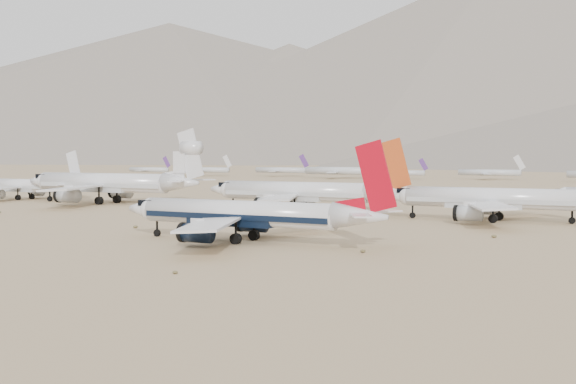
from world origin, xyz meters
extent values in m
plane|color=#947A56|center=(0.00, 0.00, 0.00)|extent=(7000.00, 7000.00, 0.00)
cylinder|color=white|center=(0.14, 4.44, 4.99)|extent=(36.70, 4.34, 4.34)
cube|color=black|center=(0.14, 4.44, 4.45)|extent=(35.97, 4.40, 0.98)
sphere|color=white|center=(-18.21, 4.44, 4.99)|extent=(4.34, 4.34, 4.34)
cube|color=black|center=(-18.86, 4.44, 6.18)|extent=(3.04, 2.82, 1.08)
cone|color=white|center=(22.82, 4.44, 5.31)|extent=(9.18, 4.34, 4.34)
cube|color=white|center=(2.97, -8.43, 4.23)|extent=(14.17, 22.34, 0.68)
cube|color=white|center=(24.60, 0.23, 5.86)|extent=(5.83, 7.62, 0.26)
cylinder|color=black|center=(-1.90, -4.58, 2.27)|extent=(5.10, 3.12, 3.12)
cube|color=white|center=(2.97, 17.32, 4.23)|extent=(14.17, 22.34, 0.68)
cube|color=white|center=(24.60, 8.66, 5.86)|extent=(5.83, 7.62, 0.26)
cylinder|color=black|center=(-1.90, 13.46, 2.27)|extent=(5.10, 3.12, 3.12)
cube|color=#BE0618|center=(25.37, 4.44, 11.64)|extent=(6.96, 0.35, 11.46)
cylinder|color=black|center=(-17.13, 4.44, 0.65)|extent=(1.30, 0.54, 1.30)
cylinder|color=black|center=(1.67, 1.41, 0.91)|extent=(1.82, 1.08, 1.82)
cylinder|color=black|center=(1.67, 7.48, 0.91)|extent=(1.82, 1.08, 1.82)
sphere|color=white|center=(46.39, 65.19, 5.58)|extent=(4.85, 4.85, 4.85)
cube|color=black|center=(45.66, 65.19, 6.91)|extent=(3.40, 3.15, 1.21)
cylinder|color=black|center=(47.61, 65.19, 0.73)|extent=(1.46, 0.61, 1.46)
cylinder|color=white|center=(30.41, 62.74, 5.29)|extent=(37.82, 4.60, 4.60)
cube|color=silver|center=(30.41, 62.74, 4.71)|extent=(37.06, 4.66, 1.03)
sphere|color=white|center=(11.50, 62.74, 5.29)|extent=(4.60, 4.60, 4.60)
cube|color=black|center=(10.82, 62.74, 6.55)|extent=(3.22, 2.99, 1.15)
cube|color=white|center=(33.33, 49.41, 4.48)|extent=(14.61, 23.02, 0.71)
cylinder|color=silver|center=(28.31, 53.38, 2.41)|extent=(5.25, 3.31, 3.31)
cube|color=white|center=(33.33, 76.07, 4.48)|extent=(14.61, 23.02, 0.71)
cylinder|color=silver|center=(28.31, 72.10, 2.41)|extent=(5.25, 3.31, 3.31)
cylinder|color=black|center=(12.65, 62.74, 0.69)|extent=(1.38, 0.57, 1.38)
cylinder|color=black|center=(31.99, 59.52, 0.97)|extent=(1.93, 1.15, 1.93)
cylinder|color=black|center=(31.99, 65.96, 0.97)|extent=(1.93, 1.15, 1.93)
cylinder|color=white|center=(-19.18, 63.94, 5.59)|extent=(39.75, 4.86, 4.86)
cube|color=silver|center=(-19.18, 63.94, 4.98)|extent=(38.96, 4.93, 1.09)
sphere|color=white|center=(-39.06, 63.94, 5.59)|extent=(4.86, 4.86, 4.86)
cube|color=black|center=(-39.79, 63.94, 6.92)|extent=(3.40, 3.16, 1.21)
cone|color=white|center=(5.39, 63.94, 5.95)|extent=(9.94, 4.86, 4.86)
cube|color=white|center=(-16.11, 49.92, 4.74)|extent=(15.35, 24.19, 0.75)
cube|color=white|center=(7.32, 59.35, 6.56)|extent=(6.31, 8.25, 0.29)
cylinder|color=silver|center=(-21.39, 54.09, 2.55)|extent=(5.52, 3.50, 3.50)
cube|color=white|center=(-16.11, 77.96, 4.74)|extent=(15.35, 24.19, 0.75)
cube|color=white|center=(7.32, 68.53, 6.56)|extent=(6.31, 8.25, 0.29)
cylinder|color=silver|center=(-21.39, 73.79, 2.55)|extent=(5.52, 3.50, 3.50)
cube|color=#D34E1B|center=(8.15, 63.94, 12.84)|extent=(7.53, 0.39, 12.41)
cylinder|color=black|center=(-37.85, 63.94, 0.73)|extent=(1.46, 0.61, 1.46)
cylinder|color=black|center=(-17.53, 60.54, 1.02)|extent=(2.04, 1.21, 2.04)
cylinder|color=black|center=(-17.53, 67.34, 1.02)|extent=(2.04, 1.21, 2.04)
cylinder|color=white|center=(-86.66, 67.40, 6.51)|extent=(47.30, 5.66, 5.66)
cube|color=silver|center=(-86.66, 67.40, 5.80)|extent=(46.35, 5.75, 1.27)
sphere|color=white|center=(-110.31, 67.40, 6.51)|extent=(5.66, 5.66, 5.66)
cube|color=black|center=(-111.16, 67.40, 8.07)|extent=(3.96, 3.68, 1.42)
cone|color=white|center=(-57.43, 67.40, 6.94)|extent=(11.82, 5.66, 5.66)
cube|color=white|center=(-83.01, 50.77, 5.52)|extent=(18.27, 28.79, 0.88)
cube|color=white|center=(-55.13, 61.95, 7.64)|extent=(7.51, 9.82, 0.34)
cylinder|color=silver|center=(-89.29, 55.74, 2.97)|extent=(6.57, 4.08, 4.08)
cube|color=white|center=(-83.01, 84.03, 5.52)|extent=(18.27, 28.79, 0.88)
cube|color=white|center=(-55.13, 72.85, 7.64)|extent=(7.51, 9.82, 0.34)
cylinder|color=silver|center=(-89.29, 79.06, 2.97)|extent=(6.57, 4.08, 4.08)
cube|color=white|center=(-54.15, 67.40, 15.11)|extent=(8.96, 0.45, 14.77)
cylinder|color=white|center=(-53.82, 67.40, 16.93)|extent=(5.91, 3.67, 3.67)
cylinder|color=black|center=(-108.90, 67.40, 0.85)|extent=(1.70, 0.71, 1.70)
cylinder|color=black|center=(-84.69, 63.44, 1.19)|extent=(2.38, 1.42, 2.38)
cylinder|color=black|center=(-84.69, 71.36, 1.19)|extent=(2.38, 1.42, 2.38)
cylinder|color=white|center=(-124.27, 70.01, 4.80)|extent=(33.98, 4.17, 4.17)
cube|color=silver|center=(-124.27, 70.01, 4.28)|extent=(33.30, 4.24, 0.94)
cone|color=white|center=(-103.27, 70.01, 5.11)|extent=(8.49, 4.17, 4.17)
cube|color=white|center=(-101.62, 66.08, 5.64)|extent=(5.39, 7.05, 0.25)
cube|color=white|center=(-121.64, 82.00, 4.07)|extent=(13.12, 20.68, 0.64)
cube|color=white|center=(-101.62, 73.94, 5.64)|extent=(5.39, 7.05, 0.25)
cylinder|color=silver|center=(-126.15, 78.44, 2.19)|extent=(4.72, 3.01, 3.01)
cube|color=white|center=(-100.91, 70.01, 11.01)|extent=(6.44, 0.33, 10.61)
cylinder|color=black|center=(-122.85, 67.08, 0.88)|extent=(1.75, 1.04, 1.75)
cylinder|color=black|center=(-122.85, 72.93, 0.88)|extent=(1.75, 1.04, 1.75)
cylinder|color=silver|center=(-262.86, 310.77, 4.06)|extent=(33.54, 3.31, 3.31)
cube|color=#5C3389|center=(-247.08, 310.77, 9.66)|extent=(6.68, 0.33, 8.41)
cube|color=silver|center=(-262.86, 302.09, 3.56)|extent=(8.84, 15.44, 0.33)
cube|color=silver|center=(-262.86, 319.45, 3.56)|extent=(8.84, 15.44, 0.33)
cylinder|color=silver|center=(-217.87, 317.53, 4.20)|extent=(36.34, 3.59, 3.59)
cube|color=white|center=(-200.77, 317.53, 10.27)|extent=(7.24, 0.36, 9.11)
cube|color=silver|center=(-217.87, 308.13, 3.66)|extent=(9.57, 16.73, 0.36)
cube|color=silver|center=(-217.87, 326.94, 3.66)|extent=(9.57, 16.73, 0.36)
cylinder|color=silver|center=(-167.52, 333.03, 4.27)|extent=(37.83, 3.74, 3.74)
cube|color=#5C3389|center=(-149.72, 333.03, 10.59)|extent=(7.53, 0.37, 9.49)
cube|color=silver|center=(-167.52, 323.24, 3.71)|extent=(9.97, 17.41, 0.37)
cube|color=silver|center=(-167.52, 342.82, 3.71)|extent=(9.97, 17.41, 0.37)
cylinder|color=silver|center=(-114.87, 314.01, 4.74)|extent=(47.30, 4.67, 4.67)
cube|color=navy|center=(-92.61, 314.01, 12.64)|extent=(9.42, 0.47, 11.86)
cube|color=silver|center=(-114.87, 301.77, 4.04)|extent=(12.46, 21.77, 0.47)
cube|color=silver|center=(-114.87, 326.26, 4.04)|extent=(12.46, 21.77, 0.47)
cylinder|color=silver|center=(-76.69, 316.56, 3.92)|extent=(30.71, 3.03, 3.03)
cube|color=#5C3389|center=(-62.24, 316.56, 9.05)|extent=(6.12, 0.30, 7.70)
cube|color=silver|center=(-76.69, 308.61, 3.46)|extent=(8.09, 14.14, 0.30)
cube|color=silver|center=(-76.69, 324.51, 3.46)|extent=(8.09, 14.14, 0.30)
cylinder|color=silver|center=(-27.36, 334.79, 4.21)|extent=(36.56, 3.61, 3.61)
cube|color=white|center=(-10.15, 334.79, 10.31)|extent=(7.28, 0.36, 9.17)
cube|color=silver|center=(-27.36, 325.33, 3.66)|extent=(9.63, 16.83, 0.36)
cube|color=silver|center=(-27.36, 344.26, 3.66)|extent=(9.63, 16.83, 0.36)
cone|color=slate|center=(-1300.00, 1720.00, 210.00)|extent=(3024.00, 3024.00, 420.00)
cone|color=slate|center=(-800.00, 1560.00, 150.00)|extent=(1800.00, 1800.00, 300.00)
cone|color=slate|center=(-300.00, 1690.00, 235.00)|extent=(2444.00, 2444.00, 470.00)
cone|color=slate|center=(-700.00, 1100.00, 47.50)|extent=(855.00, 855.00, 95.00)
ellipsoid|color=brown|center=(-30.40, 14.40, 0.29)|extent=(0.98, 0.98, 0.54)
ellipsoid|color=brown|center=(10.70, -27.70, 0.21)|extent=(0.70, 0.70, 0.39)
ellipsoid|color=brown|center=(24.40, 1.60, 0.25)|extent=(0.84, 0.84, 0.46)
ellipsoid|color=brown|center=(38.10, 30.90, 0.29)|extent=(0.98, 0.98, 0.54)
camera|label=1|loc=(65.07, -100.99, 15.07)|focal=45.00mm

